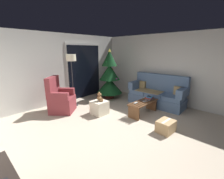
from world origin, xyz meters
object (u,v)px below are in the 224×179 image
teddy_bear_chestnut (100,97)px  cardboard_box_taped_mid_floor (166,126)px  remote_white (136,103)px  remote_graphite (143,100)px  ottoman (99,107)px  armchair (61,100)px  teddy_bear_honey_by_tree (99,101)px  christmas_tree (109,77)px  floor_lamp (71,63)px  couch (157,94)px  book_stack (150,98)px  cell_phone (149,96)px  remote_silver (145,101)px  coffee_table (143,106)px

teddy_bear_chestnut → cardboard_box_taped_mid_floor: (0.38, -1.95, -0.39)m
remote_white → remote_graphite: 0.33m
remote_graphite → ottoman: remote_graphite is taller
armchair → ottoman: bearing=-54.4°
remote_white → teddy_bear_honey_by_tree: bearing=-0.0°
armchair → teddy_bear_chestnut: (0.74, -1.03, 0.13)m
christmas_tree → cardboard_box_taped_mid_floor: christmas_tree is taller
floor_lamp → teddy_bear_honey_by_tree: 1.64m
couch → floor_lamp: 3.17m
teddy_bear_chestnut → cardboard_box_taped_mid_floor: size_ratio=0.64×
couch → book_stack: couch is taller
cell_phone → cardboard_box_taped_mid_floor: bearing=-97.0°
remote_silver → cardboard_box_taped_mid_floor: size_ratio=0.35×
book_stack → christmas_tree: christmas_tree is taller
remote_graphite → teddy_bear_chestnut: 1.33m
remote_graphite → couch: bearing=150.2°
remote_silver → cell_phone: bearing=-59.5°
remote_white → cardboard_box_taped_mid_floor: bearing=164.7°
armchair → teddy_bear_chestnut: size_ratio=3.96×
couch → remote_silver: couch is taller
couch → cardboard_box_taped_mid_floor: bearing=-145.9°
remote_white → christmas_tree: christmas_tree is taller
cell_phone → floor_lamp: size_ratio=0.08×
couch → teddy_bear_chestnut: size_ratio=6.89×
coffee_table → armchair: bearing=129.5°
remote_white → book_stack: size_ratio=0.65×
remote_white → armchair: bearing=33.4°
floor_lamp → remote_silver: bearing=-64.1°
coffee_table → ottoman: (-0.92, 0.98, -0.06)m
couch → remote_white: couch is taller
remote_graphite → christmas_tree: 1.94m
armchair → teddy_bear_honey_by_tree: armchair is taller
remote_silver → remote_graphite: size_ratio=1.00×
couch → remote_graphite: size_ratio=12.61×
christmas_tree → teddy_bear_chestnut: size_ratio=6.93×
remote_graphite → ottoman: bearing=-76.0°
book_stack → cell_phone: (-0.00, 0.01, 0.06)m
christmas_tree → armchair: christmas_tree is taller
cell_phone → teddy_bear_honey_by_tree: (-0.64, 1.69, -0.39)m
remote_silver → book_stack: bearing=-61.1°
cell_phone → teddy_bear_honey_by_tree: 1.85m
book_stack → christmas_tree: bearing=85.5°
book_stack → cell_phone: cell_phone is taller
armchair → cardboard_box_taped_mid_floor: size_ratio=2.54×
remote_graphite → christmas_tree: size_ratio=0.08×
cell_phone → teddy_bear_honey_by_tree: bearing=144.8°
armchair → floor_lamp: 1.26m
teddy_bear_chestnut → cardboard_box_taped_mid_floor: bearing=-78.9°
remote_silver → floor_lamp: bearing=50.2°
coffee_table → remote_white: bearing=164.3°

